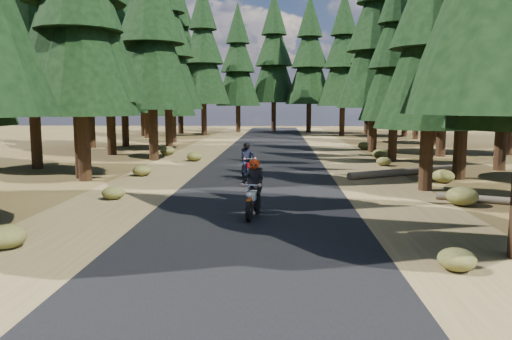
{
  "coord_description": "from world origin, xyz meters",
  "views": [
    {
      "loc": [
        0.73,
        -13.79,
        3.1
      ],
      "look_at": [
        0.0,
        1.5,
        1.1
      ],
      "focal_mm": 35.0,
      "sensor_mm": 36.0,
      "label": 1
    }
  ],
  "objects": [
    {
      "name": "rider_follow",
      "position": [
        -0.6,
        6.83,
        0.51
      ],
      "size": [
        1.04,
        1.78,
        1.52
      ],
      "rotation": [
        0.0,
        0.0,
        3.47
      ],
      "color": "maroon",
      "rests_on": "road"
    },
    {
      "name": "pine_forest",
      "position": [
        -0.02,
        21.05,
        7.89
      ],
      "size": [
        34.59,
        55.08,
        16.32
      ],
      "color": "black",
      "rests_on": "ground"
    },
    {
      "name": "ground",
      "position": [
        0.0,
        0.0,
        0.0
      ],
      "size": [
        120.0,
        120.0,
        0.0
      ],
      "primitive_type": "plane",
      "color": "#413017",
      "rests_on": "ground"
    },
    {
      "name": "shoulder_l",
      "position": [
        -4.6,
        5.0,
        0.0
      ],
      "size": [
        3.2,
        100.0,
        0.01
      ],
      "primitive_type": "cube",
      "color": "brown",
      "rests_on": "ground"
    },
    {
      "name": "log_near",
      "position": [
        6.29,
        8.4,
        0.16
      ],
      "size": [
        5.49,
        3.38,
        0.32
      ],
      "primitive_type": "cylinder",
      "rotation": [
        0.0,
        1.57,
        0.53
      ],
      "color": "#4C4233",
      "rests_on": "ground"
    },
    {
      "name": "log_far",
      "position": [
        7.61,
        1.99,
        0.12
      ],
      "size": [
        3.47,
        1.66,
        0.24
      ],
      "primitive_type": "cylinder",
      "rotation": [
        0.0,
        1.57,
        -0.4
      ],
      "color": "#4C4233",
      "rests_on": "ground"
    },
    {
      "name": "rider_lead",
      "position": [
        0.01,
        -0.23,
        0.54
      ],
      "size": [
        0.79,
        1.86,
        1.61
      ],
      "rotation": [
        0.0,
        0.0,
        3.0
      ],
      "color": "silver",
      "rests_on": "road"
    },
    {
      "name": "road",
      "position": [
        0.0,
        5.0,
        0.01
      ],
      "size": [
        6.0,
        100.0,
        0.01
      ],
      "primitive_type": "cube",
      "color": "black",
      "rests_on": "ground"
    },
    {
      "name": "understory_shrubs",
      "position": [
        1.85,
        7.22,
        0.26
      ],
      "size": [
        14.43,
        31.17,
        0.58
      ],
      "color": "#474C1E",
      "rests_on": "ground"
    },
    {
      "name": "shoulder_r",
      "position": [
        4.6,
        5.0,
        0.0
      ],
      "size": [
        3.2,
        100.0,
        0.01
      ],
      "primitive_type": "cube",
      "color": "brown",
      "rests_on": "ground"
    }
  ]
}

